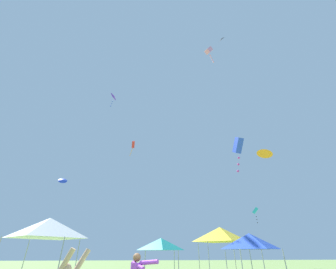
{
  "coord_description": "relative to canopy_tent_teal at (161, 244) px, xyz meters",
  "views": [
    {
      "loc": [
        -0.4,
        -6.69,
        1.81
      ],
      "look_at": [
        1.71,
        14.18,
        13.36
      ],
      "focal_mm": 22.97,
      "sensor_mm": 36.0,
      "label": 1
    }
  ],
  "objects": [
    {
      "name": "kite_blue_delta",
      "position": [
        -15.0,
        17.1,
        9.76
      ],
      "size": [
        1.69,
        1.5,
        1.14
      ],
      "color": "blue"
    },
    {
      "name": "kite_blue_box",
      "position": [
        6.91,
        -1.56,
        8.06
      ],
      "size": [
        0.98,
        1.36,
        3.41
      ],
      "color": "blue"
    },
    {
      "name": "kite_red_box",
      "position": [
        -3.73,
        11.74,
        14.1
      ],
      "size": [
        0.65,
        0.98,
        2.44
      ],
      "color": "red"
    },
    {
      "name": "kite_pink_box",
      "position": [
        4.83,
        -2.85,
        19.07
      ],
      "size": [
        1.15,
        1.0,
        2.83
      ],
      "color": "pink"
    },
    {
      "name": "kite_purple_delta",
      "position": [
        -6.87,
        7.33,
        19.86
      ],
      "size": [
        1.17,
        1.47,
        2.76
      ],
      "color": "purple"
    },
    {
      "name": "kite_black_diamond",
      "position": [
        6.67,
        -2.65,
        21.61
      ],
      "size": [
        0.8,
        0.82,
        0.8
      ],
      "color": "black"
    },
    {
      "name": "canopy_tent_blue",
      "position": [
        4.96,
        -5.03,
        0.01
      ],
      "size": [
        2.65,
        2.65,
        2.84
      ],
      "color": "#9E9EA3",
      "rests_on": "ground"
    },
    {
      "name": "kite_cyan_box",
      "position": [
        16.2,
        15.71,
        5.26
      ],
      "size": [
        1.09,
        0.86,
        2.44
      ],
      "color": "#2DB7CC"
    },
    {
      "name": "canopy_tent_white",
      "position": [
        -6.92,
        -4.5,
        0.68
      ],
      "size": [
        3.38,
        3.38,
        3.62
      ],
      "color": "#9E9EA3",
      "rests_on": "ground"
    },
    {
      "name": "kite_orange_delta",
      "position": [
        10.74,
        0.68,
        8.5
      ],
      "size": [
        1.96,
        1.98,
        0.71
      ],
      "color": "orange"
    },
    {
      "name": "canopy_tent_teal",
      "position": [
        0.0,
        0.0,
        0.0
      ],
      "size": [
        2.64,
        2.64,
        2.82
      ],
      "color": "#9E9EA3",
      "rests_on": "ground"
    },
    {
      "name": "canopy_tent_yellow",
      "position": [
        4.83,
        -0.08,
        0.71
      ],
      "size": [
        3.42,
        3.42,
        3.66
      ],
      "color": "#9E9EA3",
      "rests_on": "ground"
    }
  ]
}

